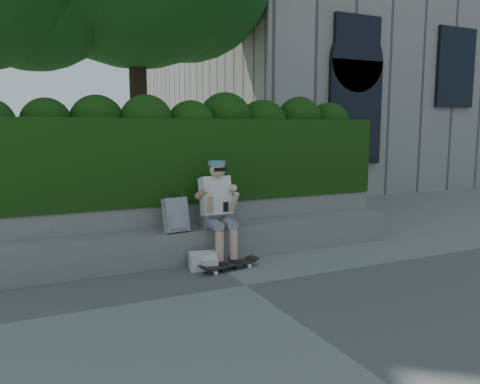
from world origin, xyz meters
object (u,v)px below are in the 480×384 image
skateboard (229,265)px  backpack_plaid (176,215)px  backpack_ground (203,261)px  person (217,207)px

skateboard → backpack_plaid: 0.97m
backpack_ground → skateboard: bearing=-19.7°
backpack_plaid → backpack_ground: 0.71m
skateboard → backpack_ground: 0.35m
person → skateboard: size_ratio=1.80×
skateboard → backpack_plaid: bearing=126.0°
skateboard → backpack_ground: bearing=139.6°
person → backpack_ground: bearing=-140.4°
person → backpack_plaid: size_ratio=3.05×
backpack_plaid → backpack_ground: size_ratio=1.33×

